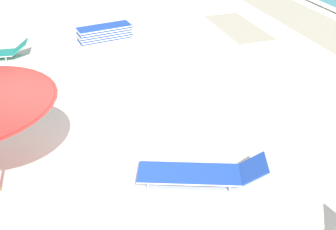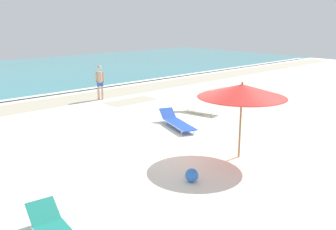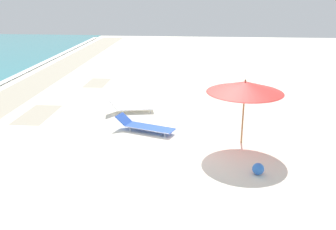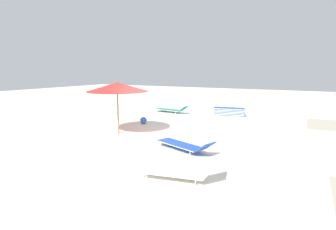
{
  "view_description": "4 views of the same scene",
  "coord_description": "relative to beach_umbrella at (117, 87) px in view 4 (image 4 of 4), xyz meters",
  "views": [
    {
      "loc": [
        6.04,
        -0.18,
        4.8
      ],
      "look_at": [
        0.3,
        1.61,
        0.94
      ],
      "focal_mm": 40.0,
      "sensor_mm": 36.0,
      "label": 1
    },
    {
      "loc": [
        -8.46,
        -7.97,
        4.1
      ],
      "look_at": [
        0.3,
        1.44,
        0.75
      ],
      "focal_mm": 40.0,
      "sensor_mm": 36.0,
      "label": 2
    },
    {
      "loc": [
        -12.0,
        -0.04,
        5.26
      ],
      "look_at": [
        -0.07,
        0.96,
        1.13
      ],
      "focal_mm": 40.0,
      "sensor_mm": 36.0,
      "label": 3
    },
    {
      "loc": [
        9.23,
        5.6,
        2.76
      ],
      "look_at": [
        0.64,
        0.97,
        1.08
      ],
      "focal_mm": 28.0,
      "sensor_mm": 36.0,
      "label": 4
    }
  ],
  "objects": [
    {
      "name": "sun_lounger_under_umbrella",
      "position": [
        0.86,
        3.57,
        -1.83
      ],
      "size": [
        1.36,
        2.4,
        0.52
      ],
      "rotation": [
        0.0,
        0.0,
        -0.35
      ],
      "color": "blue",
      "rests_on": "ground_plane"
    },
    {
      "name": "ground_plane",
      "position": [
        -0.4,
        1.62,
        -2.12
      ],
      "size": [
        60.0,
        60.0,
        0.16
      ],
      "color": "silver"
    },
    {
      "name": "beach_ball",
      "position": [
        -2.34,
        -0.25,
        -1.87
      ],
      "size": [
        0.35,
        0.35,
        0.35
      ],
      "color": "blue",
      "rests_on": "ground_plane"
    },
    {
      "name": "beach_umbrella",
      "position": [
        0.0,
        0.0,
        0.0
      ],
      "size": [
        2.62,
        2.62,
        2.31
      ],
      "color": "#9E7547",
      "rests_on": "ground_plane"
    },
    {
      "name": "lounger_stack",
      "position": [
        -6.75,
        3.04,
        -1.79
      ],
      "size": [
        0.91,
        1.95,
        0.49
      ],
      "rotation": [
        0.0,
        0.0,
        0.17
      ],
      "color": "blue",
      "rests_on": "ground_plane"
    },
    {
      "name": "sun_lounger_beside_umbrella",
      "position": [
        -6.19,
        -0.61,
        -1.84
      ],
      "size": [
        0.86,
        2.37,
        0.51
      ],
      "rotation": [
        0.0,
        0.0,
        -0.11
      ],
      "color": "#1E8475",
      "rests_on": "ground_plane"
    },
    {
      "name": "sun_lounger_near_water_left",
      "position": [
        3.11,
        4.52,
        -1.82
      ],
      "size": [
        0.98,
        2.05,
        0.62
      ],
      "rotation": [
        0.0,
        0.0,
        0.2
      ],
      "color": "white",
      "rests_on": "ground_plane"
    }
  ]
}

